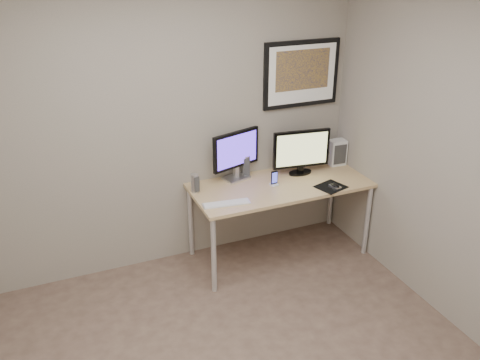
{
  "coord_description": "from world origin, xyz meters",
  "views": [
    {
      "loc": [
        -0.94,
        -2.3,
        2.66
      ],
      "look_at": [
        0.5,
        1.1,
        0.96
      ],
      "focal_mm": 38.0,
      "sensor_mm": 36.0,
      "label": 1
    }
  ],
  "objects_px": {
    "phone_dock": "(274,178)",
    "fan_unit": "(337,152)",
    "monitor_tv": "(301,151)",
    "keyboard": "(226,203)",
    "monitor_large": "(236,153)",
    "speaker_right": "(246,165)",
    "desk": "(280,190)",
    "speaker_left": "(195,183)",
    "framed_art": "(302,74)"
  },
  "relations": [
    {
      "from": "phone_dock",
      "to": "fan_unit",
      "type": "distance_m",
      "value": 0.8
    },
    {
      "from": "monitor_tv",
      "to": "keyboard",
      "type": "bearing_deg",
      "value": -152.76
    },
    {
      "from": "monitor_large",
      "to": "phone_dock",
      "type": "relative_size",
      "value": 3.44
    },
    {
      "from": "speaker_right",
      "to": "fan_unit",
      "type": "xyz_separation_m",
      "value": [
        0.92,
        -0.1,
        0.03
      ]
    },
    {
      "from": "fan_unit",
      "to": "desk",
      "type": "bearing_deg",
      "value": -161.68
    },
    {
      "from": "desk",
      "to": "speaker_left",
      "type": "bearing_deg",
      "value": 169.45
    },
    {
      "from": "desk",
      "to": "monitor_tv",
      "type": "height_order",
      "value": "monitor_tv"
    },
    {
      "from": "monitor_tv",
      "to": "framed_art",
      "type": "bearing_deg",
      "value": 76.79
    },
    {
      "from": "keyboard",
      "to": "speaker_left",
      "type": "bearing_deg",
      "value": 124.36
    },
    {
      "from": "keyboard",
      "to": "framed_art",
      "type": "bearing_deg",
      "value": 35.69
    },
    {
      "from": "keyboard",
      "to": "desk",
      "type": "bearing_deg",
      "value": 24.06
    },
    {
      "from": "speaker_right",
      "to": "keyboard",
      "type": "xyz_separation_m",
      "value": [
        -0.38,
        -0.48,
        -0.09
      ]
    },
    {
      "from": "framed_art",
      "to": "monitor_tv",
      "type": "distance_m",
      "value": 0.7
    },
    {
      "from": "framed_art",
      "to": "speaker_right",
      "type": "height_order",
      "value": "framed_art"
    },
    {
      "from": "monitor_large",
      "to": "phone_dock",
      "type": "height_order",
      "value": "monitor_large"
    },
    {
      "from": "speaker_right",
      "to": "keyboard",
      "type": "height_order",
      "value": "speaker_right"
    },
    {
      "from": "desk",
      "to": "speaker_right",
      "type": "bearing_deg",
      "value": 124.74
    },
    {
      "from": "speaker_left",
      "to": "fan_unit",
      "type": "height_order",
      "value": "fan_unit"
    },
    {
      "from": "framed_art",
      "to": "phone_dock",
      "type": "distance_m",
      "value": 0.98
    },
    {
      "from": "monitor_large",
      "to": "speaker_right",
      "type": "distance_m",
      "value": 0.2
    },
    {
      "from": "desk",
      "to": "phone_dock",
      "type": "distance_m",
      "value": 0.15
    },
    {
      "from": "desk",
      "to": "framed_art",
      "type": "xyz_separation_m",
      "value": [
        0.35,
        0.33,
        0.96
      ]
    },
    {
      "from": "phone_dock",
      "to": "keyboard",
      "type": "height_order",
      "value": "phone_dock"
    },
    {
      "from": "monitor_large",
      "to": "keyboard",
      "type": "distance_m",
      "value": 0.57
    },
    {
      "from": "monitor_large",
      "to": "monitor_tv",
      "type": "distance_m",
      "value": 0.61
    },
    {
      "from": "desk",
      "to": "monitor_tv",
      "type": "bearing_deg",
      "value": 25.73
    },
    {
      "from": "framed_art",
      "to": "monitor_large",
      "type": "relative_size",
      "value": 1.55
    },
    {
      "from": "monitor_large",
      "to": "keyboard",
      "type": "xyz_separation_m",
      "value": [
        -0.27,
        -0.44,
        -0.24
      ]
    },
    {
      "from": "desk",
      "to": "monitor_large",
      "type": "height_order",
      "value": "monitor_large"
    },
    {
      "from": "speaker_left",
      "to": "speaker_right",
      "type": "xyz_separation_m",
      "value": [
        0.55,
        0.16,
        0.01
      ]
    },
    {
      "from": "speaker_right",
      "to": "phone_dock",
      "type": "height_order",
      "value": "speaker_right"
    },
    {
      "from": "fan_unit",
      "to": "framed_art",
      "type": "bearing_deg",
      "value": 162.27
    },
    {
      "from": "desk",
      "to": "fan_unit",
      "type": "height_order",
      "value": "fan_unit"
    },
    {
      "from": "monitor_large",
      "to": "keyboard",
      "type": "relative_size",
      "value": 1.23
    },
    {
      "from": "framed_art",
      "to": "monitor_tv",
      "type": "height_order",
      "value": "framed_art"
    },
    {
      "from": "monitor_large",
      "to": "keyboard",
      "type": "bearing_deg",
      "value": -138.82
    },
    {
      "from": "framed_art",
      "to": "fan_unit",
      "type": "height_order",
      "value": "framed_art"
    },
    {
      "from": "framed_art",
      "to": "monitor_large",
      "type": "distance_m",
      "value": 0.93
    },
    {
      "from": "monitor_large",
      "to": "speaker_left",
      "type": "distance_m",
      "value": 0.48
    },
    {
      "from": "speaker_right",
      "to": "desk",
      "type": "bearing_deg",
      "value": -43.64
    },
    {
      "from": "speaker_right",
      "to": "phone_dock",
      "type": "distance_m",
      "value": 0.34
    },
    {
      "from": "monitor_tv",
      "to": "keyboard",
      "type": "height_order",
      "value": "monitor_tv"
    },
    {
      "from": "speaker_left",
      "to": "speaker_right",
      "type": "bearing_deg",
      "value": 4.16
    },
    {
      "from": "speaker_right",
      "to": "phone_dock",
      "type": "xyz_separation_m",
      "value": [
        0.14,
        -0.31,
        -0.03
      ]
    },
    {
      "from": "framed_art",
      "to": "phone_dock",
      "type": "xyz_separation_m",
      "value": [
        -0.42,
        -0.34,
        -0.82
      ]
    },
    {
      "from": "desk",
      "to": "framed_art",
      "type": "relative_size",
      "value": 2.13
    },
    {
      "from": "monitor_large",
      "to": "phone_dock",
      "type": "distance_m",
      "value": 0.41
    },
    {
      "from": "framed_art",
      "to": "keyboard",
      "type": "xyz_separation_m",
      "value": [
        -0.94,
        -0.51,
        -0.88
      ]
    },
    {
      "from": "framed_art",
      "to": "speaker_right",
      "type": "bearing_deg",
      "value": -176.85
    },
    {
      "from": "phone_dock",
      "to": "keyboard",
      "type": "bearing_deg",
      "value": -167.86
    }
  ]
}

